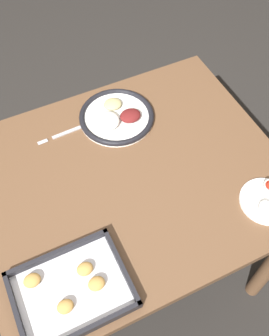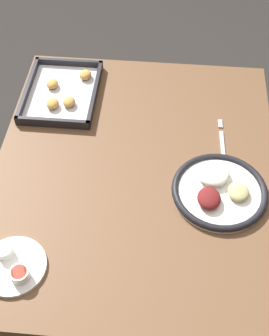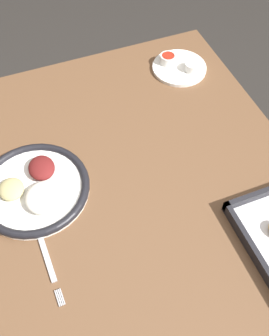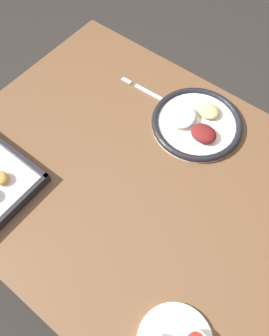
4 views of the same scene
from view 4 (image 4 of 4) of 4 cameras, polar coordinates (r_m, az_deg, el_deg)
The scene contains 4 objects.
ground_plane at distance 1.60m, azimuth -0.56°, elevation -13.43°, with size 8.00×8.00×0.00m, color #282623.
dining_table at distance 1.01m, azimuth -0.86°, elevation -3.77°, with size 1.00×0.82×0.76m.
dinner_plate at distance 0.98m, azimuth 10.65°, elevation 7.78°, with size 0.27×0.27×0.04m.
fork at distance 1.06m, azimuth 2.76°, elevation 12.87°, with size 0.20×0.02×0.00m.
Camera 4 is at (-0.28, 0.33, 1.54)m, focal length 35.00 mm.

